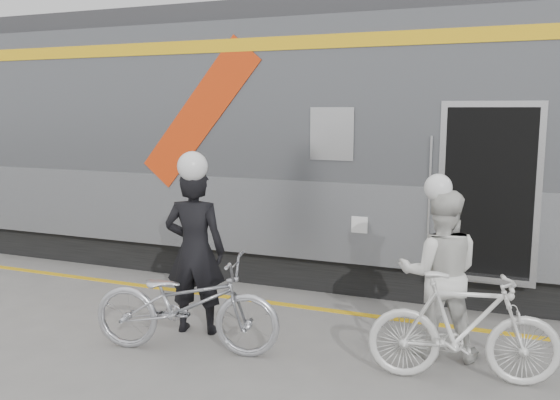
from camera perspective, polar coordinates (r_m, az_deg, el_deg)
The scene contains 9 objects.
ground at distance 6.00m, azimuth -3.08°, elevation -16.75°, with size 90.00×90.00×0.00m, color slate.
train at distance 9.44m, azimuth 6.57°, elevation 5.53°, with size 24.00×3.17×4.10m.
safety_strip at distance 7.85m, azimuth 3.68°, elevation -10.41°, with size 24.00×0.12×0.01m, color yellow.
man at distance 6.89m, azimuth -8.18°, elevation -4.86°, with size 0.70×0.46×1.93m, color black.
bicycle_left at distance 6.46m, azimuth -9.02°, elevation -9.83°, with size 0.71×2.03×1.06m, color #AFB0B7.
woman at distance 6.41m, azimuth 15.12°, elevation -6.88°, with size 0.86×0.67×1.77m, color silver.
bicycle_right at distance 5.97m, azimuth 17.24°, elevation -11.67°, with size 0.50×1.78×1.07m, color silver.
helmet_man at distance 6.72m, azimuth -8.40°, elevation 4.58°, with size 0.34×0.34×0.34m, color white.
helmet_woman at distance 6.22m, azimuth 15.49°, elevation 2.27°, with size 0.28×0.28×0.28m, color white.
Camera 1 is at (2.30, -4.89, 2.59)m, focal length 38.00 mm.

